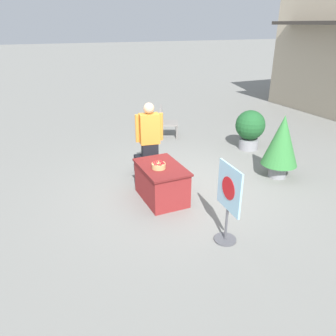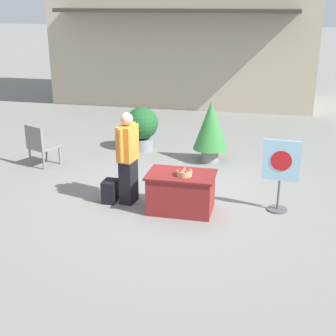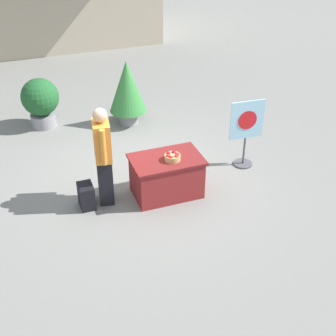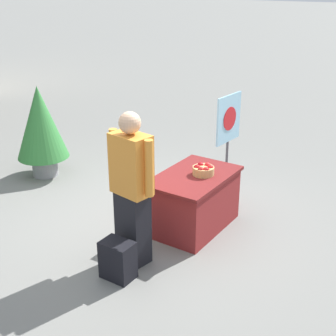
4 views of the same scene
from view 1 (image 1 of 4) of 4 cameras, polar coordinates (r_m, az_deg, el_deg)
name	(u,v)px [view 1 (image 1 of 4)]	position (r m, az deg, el deg)	size (l,w,h in m)	color
ground_plane	(183,186)	(7.08, 2.57, -3.23)	(120.00, 120.00, 0.00)	slate
display_table	(161,182)	(6.44, -1.15, -2.54)	(1.19, 0.77, 0.71)	maroon
apple_basket	(159,165)	(6.17, -1.65, 0.48)	(0.26, 0.26, 0.13)	tan
person_visitor	(150,141)	(7.17, -3.22, 4.74)	(0.32, 0.60, 1.71)	black
backpack	(142,164)	(7.70, -4.47, 0.76)	(0.24, 0.34, 0.42)	black
poster_board	(228,200)	(5.12, 10.45, -5.57)	(0.65, 0.36, 1.31)	#4C4C51
patio_chair	(166,120)	(10.07, -0.42, 8.33)	(0.73, 0.73, 0.96)	gray
potted_plant_near_right	(250,128)	(9.31, 14.09, 6.84)	(0.81, 0.81, 1.09)	gray
potted_plant_far_right	(282,142)	(7.63, 19.18, 4.26)	(0.80, 0.80, 1.44)	gray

